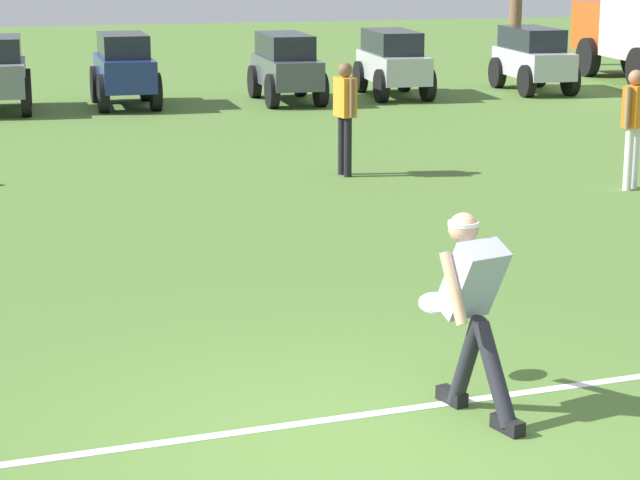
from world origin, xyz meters
TOP-DOWN VIEW (x-y plane):
  - ground_plane at (0.00, 0.00)m, footprint 80.00×80.00m
  - field_line_paint at (0.00, 0.59)m, footprint 26.85×2.81m
  - frisbee_thrower at (0.97, 0.48)m, footprint 0.48×1.15m
  - frisbee_in_flight at (0.97, 1.19)m, footprint 0.32×0.31m
  - teammate_midfield at (2.47, 9.20)m, footprint 0.26×0.50m
  - teammate_deep at (5.84, 7.36)m, footprint 0.43×0.37m
  - parked_car_slot_c at (0.24, 17.16)m, footprint 1.19×2.36m
  - parked_car_slot_d at (3.43, 17.07)m, footprint 1.15×2.40m
  - parked_car_slot_e at (5.74, 17.36)m, footprint 1.20×2.43m
  - parked_car_slot_f at (8.87, 17.42)m, footprint 1.19×2.42m

SIDE VIEW (x-z plane):
  - ground_plane at x=0.00m, z-range 0.00..0.00m
  - field_line_paint at x=0.00m, z-range 0.00..0.01m
  - frisbee_in_flight at x=0.97m, z-range 0.54..0.64m
  - parked_car_slot_d at x=3.43m, z-range 0.05..1.39m
  - parked_car_slot_e at x=5.74m, z-range 0.05..1.39m
  - parked_car_slot_f at x=8.87m, z-range 0.05..1.39m
  - parked_car_slot_c at x=0.24m, z-range 0.04..1.44m
  - frisbee_thrower at x=0.97m, z-range 0.09..1.49m
  - teammate_midfield at x=2.47m, z-range 0.16..1.72m
  - teammate_deep at x=5.84m, z-range 0.16..1.72m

